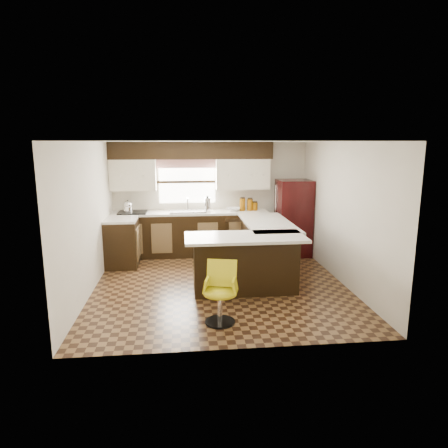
{
  "coord_description": "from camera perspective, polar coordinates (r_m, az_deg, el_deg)",
  "views": [
    {
      "loc": [
        -0.61,
        -6.46,
        2.38
      ],
      "look_at": [
        0.12,
        0.45,
        0.96
      ],
      "focal_mm": 32.0,
      "sensor_mm": 36.0,
      "label": 1
    }
  ],
  "objects": [
    {
      "name": "counter_left",
      "position": [
        7.94,
        -14.52,
        0.6
      ],
      "size": [
        0.6,
        0.7,
        0.04
      ],
      "primitive_type": "cube",
      "color": "silver",
      "rests_on": "base_cab_left"
    },
    {
      "name": "bar_chair",
      "position": [
        5.37,
        -0.57,
        -9.9
      ],
      "size": [
        0.54,
        0.54,
        0.83
      ],
      "primitive_type": null,
      "rotation": [
        0.0,
        0.0,
        -0.24
      ],
      "color": "gold",
      "rests_on": "floor"
    },
    {
      "name": "peninsula_return",
      "position": [
        6.49,
        3.03,
        -5.78
      ],
      "size": [
        1.65,
        0.6,
        0.9
      ],
      "primitive_type": "cube",
      "color": "black",
      "rests_on": "floor"
    },
    {
      "name": "dishwasher",
      "position": [
        8.39,
        2.11,
        -1.9
      ],
      "size": [
        0.58,
        0.03,
        0.78
      ],
      "primitive_type": "cube",
      "color": "black",
      "rests_on": "floor"
    },
    {
      "name": "soffit",
      "position": [
        8.49,
        -4.67,
        10.43
      ],
      "size": [
        3.4,
        0.35,
        0.36
      ],
      "primitive_type": "cube",
      "color": "black",
      "rests_on": "wall_back"
    },
    {
      "name": "wall_back",
      "position": [
        8.76,
        -1.97,
        3.81
      ],
      "size": [
        4.4,
        0.0,
        4.4
      ],
      "primitive_type": "plane",
      "rotation": [
        1.57,
        0.0,
        0.0
      ],
      "color": "beige",
      "rests_on": "floor"
    },
    {
      "name": "sink",
      "position": [
        8.46,
        -5.18,
        1.84
      ],
      "size": [
        0.75,
        0.45,
        0.03
      ],
      "primitive_type": "cube",
      "color": "#B2B2B7",
      "rests_on": "counter_back"
    },
    {
      "name": "valance",
      "position": [
        8.61,
        -5.33,
        8.57
      ],
      "size": [
        1.3,
        0.06,
        0.18
      ],
      "primitive_type": "cube",
      "color": "#D19B93",
      "rests_on": "wall_back"
    },
    {
      "name": "upper_cab_left",
      "position": [
        8.57,
        -12.85,
        6.85
      ],
      "size": [
        0.94,
        0.35,
        0.64
      ],
      "primitive_type": "cube",
      "color": "beige",
      "rests_on": "wall_back"
    },
    {
      "name": "peninsula_long",
      "position": [
        7.5,
        5.83,
        -3.42
      ],
      "size": [
        0.6,
        1.95,
        0.9
      ],
      "primitive_type": "cube",
      "color": "black",
      "rests_on": "floor"
    },
    {
      "name": "counter_pen_long",
      "position": [
        7.4,
        6.28,
        0.12
      ],
      "size": [
        0.84,
        1.95,
        0.04
      ],
      "primitive_type": "cube",
      "color": "silver",
      "rests_on": "peninsula_long"
    },
    {
      "name": "base_cab_back",
      "position": [
        8.58,
        -4.79,
        -1.48
      ],
      "size": [
        3.3,
        0.6,
        0.9
      ],
      "primitive_type": "cube",
      "color": "black",
      "rests_on": "floor"
    },
    {
      "name": "counter_back",
      "position": [
        8.49,
        -4.84,
        1.62
      ],
      "size": [
        3.3,
        0.6,
        0.04
      ],
      "primitive_type": "cube",
      "color": "silver",
      "rests_on": "base_cab_back"
    },
    {
      "name": "cooktop",
      "position": [
        8.53,
        -12.93,
        1.65
      ],
      "size": [
        0.58,
        0.5,
        0.02
      ],
      "primitive_type": "cube",
      "color": "black",
      "rests_on": "counter_back"
    },
    {
      "name": "refrigerator",
      "position": [
        8.62,
        9.88,
        0.87
      ],
      "size": [
        0.69,
        0.66,
        1.61
      ],
      "primitive_type": "cube",
      "color": "black",
      "rests_on": "floor"
    },
    {
      "name": "wall_right",
      "position": [
        7.11,
        16.51,
        1.51
      ],
      "size": [
        0.0,
        4.4,
        4.4
      ],
      "primitive_type": "plane",
      "rotation": [
        1.57,
        0.0,
        -1.57
      ],
      "color": "beige",
      "rests_on": "floor"
    },
    {
      "name": "wall_front",
      "position": [
        4.47,
        2.09,
        -3.8
      ],
      "size": [
        4.4,
        0.0,
        4.4
      ],
      "primitive_type": "plane",
      "rotation": [
        -1.57,
        0.0,
        0.0
      ],
      "color": "beige",
      "rests_on": "floor"
    },
    {
      "name": "canister_med",
      "position": [
        8.61,
        3.73,
        2.74
      ],
      "size": [
        0.12,
        0.12,
        0.24
      ],
      "primitive_type": "cylinder",
      "color": "#894E06",
      "rests_on": "counter_back"
    },
    {
      "name": "window_pane",
      "position": [
        8.68,
        -5.28,
        6.02
      ],
      "size": [
        1.2,
        0.02,
        0.9
      ],
      "primitive_type": "cube",
      "color": "white",
      "rests_on": "wall_back"
    },
    {
      "name": "canister_large",
      "position": [
        8.58,
        2.63,
        2.79
      ],
      "size": [
        0.12,
        0.12,
        0.26
      ],
      "primitive_type": "cylinder",
      "color": "#894E06",
      "rests_on": "counter_back"
    },
    {
      "name": "counter_pen_return",
      "position": [
        6.27,
        3.02,
        -1.91
      ],
      "size": [
        1.89,
        0.84,
        0.04
      ],
      "primitive_type": "cube",
      "color": "silver",
      "rests_on": "peninsula_return"
    },
    {
      "name": "wall_left",
      "position": [
        6.74,
        -18.68,
        0.84
      ],
      "size": [
        0.0,
        4.4,
        4.4
      ],
      "primitive_type": "plane",
      "rotation": [
        1.57,
        0.0,
        1.57
      ],
      "color": "beige",
      "rests_on": "floor"
    },
    {
      "name": "base_cab_left",
      "position": [
        8.04,
        -14.35,
        -2.71
      ],
      "size": [
        0.6,
        0.7,
        0.9
      ],
      "primitive_type": "cube",
      "color": "black",
      "rests_on": "floor"
    },
    {
      "name": "floor",
      "position": [
        6.91,
        -0.58,
        -8.59
      ],
      "size": [
        4.4,
        4.4,
        0.0
      ],
      "primitive_type": "plane",
      "color": "#49301A",
      "rests_on": "ground"
    },
    {
      "name": "canister_small",
      "position": [
        8.63,
        4.44,
        2.51
      ],
      "size": [
        0.12,
        0.12,
        0.17
      ],
      "primitive_type": "cylinder",
      "color": "#894E06",
      "rests_on": "counter_back"
    },
    {
      "name": "percolator",
      "position": [
        8.48,
        -2.38,
        2.8
      ],
      "size": [
        0.13,
        0.13,
        0.29
      ],
      "primitive_type": "cylinder",
      "color": "silver",
      "rests_on": "counter_back"
    },
    {
      "name": "ceiling",
      "position": [
        6.49,
        -0.62,
        11.72
      ],
      "size": [
        4.4,
        4.4,
        0.0
      ],
      "primitive_type": "plane",
      "rotation": [
        3.14,
        0.0,
        0.0
      ],
      "color": "silver",
      "rests_on": "wall_back"
    },
    {
      "name": "kettle",
      "position": [
        8.52,
        -13.56,
        2.53
      ],
      "size": [
        0.18,
        0.18,
        0.24
      ],
      "primitive_type": null,
      "color": "silver",
      "rests_on": "cooktop"
    },
    {
      "name": "upper_cab_right",
      "position": [
        8.61,
        2.65,
        7.14
      ],
      "size": [
        1.14,
        0.35,
        0.64
      ],
      "primitive_type": "cube",
      "color": "beige",
      "rests_on": "wall_back"
    },
    {
      "name": "mixing_bowl",
      "position": [
        8.55,
        1.33,
        2.12
      ],
      "size": [
        0.3,
        0.3,
        0.07
      ],
      "primitive_type": "imported",
      "rotation": [
        0.0,
        0.0,
        0.06
      ],
      "color": "white",
      "rests_on": "counter_back"
    }
  ]
}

